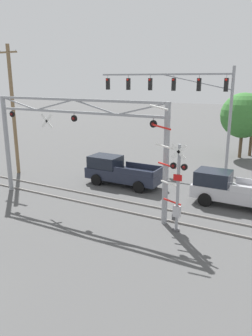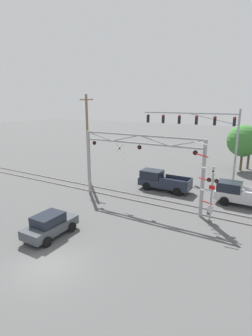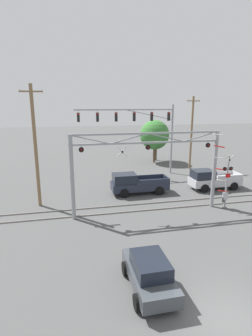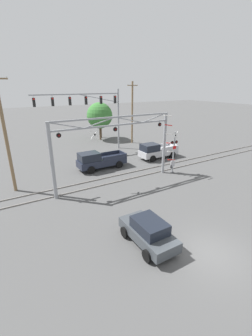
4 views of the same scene
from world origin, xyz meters
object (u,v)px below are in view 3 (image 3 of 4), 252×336
(pickup_truck_lead, at_px, (136,184))
(utility_pole_left, at_px, (35,146))
(utility_pole_right, at_px, (191,132))
(background_tree_far_left_verge, at_px, (155,135))
(pickup_truck_following, at_px, (212,179))
(sedan_waiting, at_px, (149,272))
(crossing_gantry, at_px, (148,162))
(background_tree_beyond_span, at_px, (156,133))
(traffic_signal_span, at_px, (144,125))
(crossing_signal_mast, at_px, (225,182))

(pickup_truck_lead, xyz_separation_m, utility_pole_left, (-8.89, -1.28, 4.19))
(utility_pole_left, xyz_separation_m, utility_pole_right, (18.65, 9.79, -0.27))
(background_tree_far_left_verge, bearing_deg, utility_pole_left, -136.21)
(pickup_truck_following, bearing_deg, utility_pole_right, 78.66)
(sedan_waiting, bearing_deg, crossing_gantry, 73.95)
(background_tree_beyond_span, bearing_deg, utility_pole_left, -134.98)
(pickup_truck_lead, bearing_deg, pickup_truck_following, -1.72)
(pickup_truck_following, bearing_deg, traffic_signal_span, 127.11)
(utility_pole_right, distance_m, background_tree_far_left_verge, 5.94)
(sedan_waiting, height_order, utility_pole_right, utility_pole_right)
(utility_pole_right, xyz_separation_m, background_tree_far_left_verge, (-3.54, 4.70, -0.78))
(traffic_signal_span, xyz_separation_m, background_tree_beyond_span, (4.24, 7.86, -1.90))
(pickup_truck_following, distance_m, background_tree_beyond_span, 15.23)
(pickup_truck_following, height_order, sedan_waiting, pickup_truck_following)
(sedan_waiting, distance_m, utility_pole_left, 14.19)
(sedan_waiting, bearing_deg, background_tree_beyond_span, 70.68)
(background_tree_beyond_span, height_order, background_tree_far_left_verge, background_tree_far_left_verge)
(background_tree_beyond_span, bearing_deg, pickup_truck_following, -85.99)
(sedan_waiting, relative_size, background_tree_far_left_verge, 0.64)
(pickup_truck_following, relative_size, sedan_waiting, 1.30)
(traffic_signal_span, relative_size, background_tree_far_left_verge, 1.88)
(utility_pole_left, height_order, background_tree_far_left_verge, utility_pole_left)
(background_tree_beyond_span, xyz_separation_m, background_tree_far_left_verge, (-0.75, -1.38, -0.13))
(utility_pole_left, bearing_deg, background_tree_far_left_verge, 43.79)
(crossing_signal_mast, bearing_deg, background_tree_far_left_verge, 90.07)
(pickup_truck_following, bearing_deg, background_tree_beyond_span, 94.01)
(utility_pole_left, relative_size, background_tree_beyond_span, 1.74)
(crossing_gantry, relative_size, pickup_truck_lead, 2.14)
(sedan_waiting, distance_m, background_tree_beyond_span, 29.81)
(pickup_truck_following, height_order, utility_pole_left, utility_pole_left)
(crossing_gantry, distance_m, traffic_signal_span, 11.95)
(crossing_gantry, bearing_deg, pickup_truck_lead, 86.07)
(utility_pole_right, bearing_deg, background_tree_far_left_verge, 126.98)
(traffic_signal_span, bearing_deg, crossing_signal_mast, -73.57)
(sedan_waiting, relative_size, utility_pole_right, 0.42)
(crossing_signal_mast, distance_m, utility_pole_left, 15.90)
(crossing_gantry, height_order, pickup_truck_following, crossing_gantry)
(background_tree_beyond_span, bearing_deg, crossing_gantry, -110.76)
(crossing_signal_mast, bearing_deg, crossing_gantry, 175.24)
(traffic_signal_span, height_order, utility_pole_right, utility_pole_right)
(sedan_waiting, bearing_deg, crossing_signal_mast, 41.96)
(background_tree_beyond_span, bearing_deg, crossing_signal_mast, -92.10)
(crossing_gantry, distance_m, crossing_signal_mast, 6.85)
(pickup_truck_lead, bearing_deg, sedan_waiting, -101.95)
(utility_pole_right, bearing_deg, pickup_truck_lead, -138.95)
(crossing_gantry, relative_size, utility_pole_right, 1.24)
(traffic_signal_span, distance_m, utility_pole_left, 14.15)
(pickup_truck_following, bearing_deg, pickup_truck_lead, 178.28)
(crossing_signal_mast, xyz_separation_m, utility_pole_right, (3.52, 13.70, 2.62))
(crossing_gantry, relative_size, background_tree_far_left_verge, 1.88)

